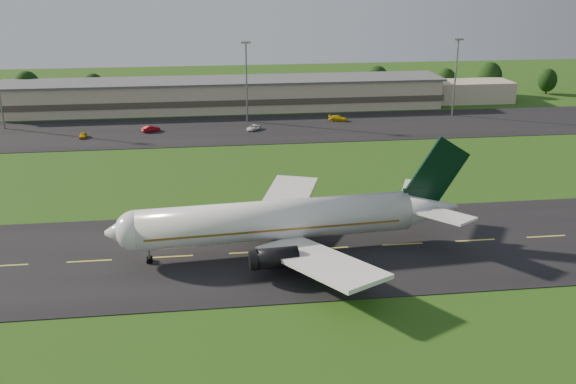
{
  "coord_description": "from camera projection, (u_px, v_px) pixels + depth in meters",
  "views": [
    {
      "loc": [
        -5.21,
        -81.93,
        38.14
      ],
      "look_at": [
        6.34,
        8.0,
        6.0
      ],
      "focal_mm": 40.0,
      "sensor_mm": 36.0,
      "label": 1
    }
  ],
  "objects": [
    {
      "name": "service_vehicle_c",
      "position": [
        253.0,
        127.0,
        156.58
      ],
      "size": [
        4.15,
        4.7,
        1.21
      ],
      "primitive_type": "imported",
      "rotation": [
        0.0,
        0.0,
        -0.62
      ],
      "color": "white",
      "rests_on": "apron"
    },
    {
      "name": "light_mast_east",
      "position": [
        456.0,
        68.0,
        167.7
      ],
      "size": [
        2.4,
        1.2,
        20.35
      ],
      "color": "gray",
      "rests_on": "ground"
    },
    {
      "name": "light_mast_centre",
      "position": [
        246.0,
        72.0,
        161.09
      ],
      "size": [
        2.4,
        1.2,
        20.35
      ],
      "color": "gray",
      "rests_on": "ground"
    },
    {
      "name": "ground",
      "position": [
        251.0,
        253.0,
        89.96
      ],
      "size": [
        360.0,
        360.0,
        0.0
      ],
      "primitive_type": "plane",
      "color": "#1D4010",
      "rests_on": "ground"
    },
    {
      "name": "apron",
      "position": [
        229.0,
        130.0,
        157.25
      ],
      "size": [
        260.0,
        30.0,
        0.1
      ],
      "primitive_type": "cube",
      "color": "black",
      "rests_on": "ground"
    },
    {
      "name": "service_vehicle_b",
      "position": [
        151.0,
        129.0,
        154.87
      ],
      "size": [
        4.63,
        3.38,
        1.45
      ],
      "primitive_type": "imported",
      "rotation": [
        0.0,
        0.0,
        2.04
      ],
      "color": "maroon",
      "rests_on": "apron"
    },
    {
      "name": "service_vehicle_d",
      "position": [
        338.0,
        118.0,
        165.64
      ],
      "size": [
        5.26,
        3.6,
        1.41
      ],
      "primitive_type": "imported",
      "rotation": [
        0.0,
        0.0,
        1.2
      ],
      "color": "yellow",
      "rests_on": "apron"
    },
    {
      "name": "service_vehicle_a",
      "position": [
        83.0,
        135.0,
        149.55
      ],
      "size": [
        1.51,
        3.6,
        1.22
      ],
      "primitive_type": "imported",
      "rotation": [
        0.0,
        0.0,
        0.02
      ],
      "color": "gold",
      "rests_on": "apron"
    },
    {
      "name": "taxiway",
      "position": [
        251.0,
        253.0,
        89.94
      ],
      "size": [
        220.0,
        30.0,
        0.1
      ],
      "primitive_type": "cube",
      "color": "black",
      "rests_on": "ground"
    },
    {
      "name": "tree_line",
      "position": [
        316.0,
        83.0,
        191.21
      ],
      "size": [
        197.01,
        8.92,
        10.3
      ],
      "color": "black",
      "rests_on": "ground"
    },
    {
      "name": "airliner",
      "position": [
        282.0,
        221.0,
        89.0
      ],
      "size": [
        51.29,
        42.07,
        15.57
      ],
      "rotation": [
        0.0,
        0.0,
        0.07
      ],
      "color": "white",
      "rests_on": "ground"
    },
    {
      "name": "terminal",
      "position": [
        248.0,
        94.0,
        179.31
      ],
      "size": [
        145.0,
        16.0,
        8.4
      ],
      "color": "#B6A98B",
      "rests_on": "ground"
    }
  ]
}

